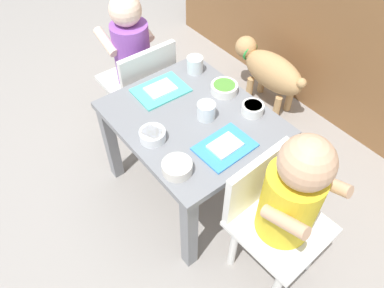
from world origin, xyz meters
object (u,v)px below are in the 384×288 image
(water_cup_left, at_px, (195,65))
(veggie_bowl_near, at_px, (224,88))
(seated_child_left, at_px, (134,55))
(cereal_bowl_right_side, at_px, (253,109))
(food_tray_right, at_px, (225,147))
(cereal_bowl_left_side, at_px, (177,167))
(food_tray_left, at_px, (161,90))
(veggie_bowl_far, at_px, (153,135))
(dog, at_px, (269,70))
(water_cup_right, at_px, (206,112))
(dining_table, at_px, (192,131))
(seated_child_right, at_px, (288,198))

(water_cup_left, xyz_separation_m, veggie_bowl_near, (0.17, 0.01, -0.01))
(seated_child_left, bearing_deg, cereal_bowl_right_side, 14.19)
(food_tray_right, relative_size, cereal_bowl_left_side, 2.00)
(food_tray_left, xyz_separation_m, veggie_bowl_far, (0.19, -0.17, 0.01))
(dog, xyz_separation_m, water_cup_right, (0.24, -0.62, 0.24))
(water_cup_right, relative_size, cereal_bowl_left_side, 0.69)
(water_cup_left, distance_m, cereal_bowl_right_side, 0.32)
(water_cup_left, bearing_deg, dining_table, -40.72)
(veggie_bowl_near, bearing_deg, seated_child_right, -20.40)
(dog, relative_size, cereal_bowl_right_side, 5.78)
(dining_table, distance_m, dog, 0.71)
(dining_table, bearing_deg, veggie_bowl_far, -88.19)
(seated_child_left, xyz_separation_m, cereal_bowl_right_side, (0.58, 0.15, 0.02))
(seated_child_right, relative_size, dog, 1.51)
(food_tray_left, relative_size, veggie_bowl_near, 1.98)
(dog, distance_m, food_tray_left, 0.71)
(dining_table, relative_size, seated_child_right, 0.85)
(dining_table, height_order, seated_child_left, seated_child_left)
(dog, relative_size, food_tray_right, 2.38)
(veggie_bowl_near, height_order, cereal_bowl_left_side, cereal_bowl_left_side)
(seated_child_right, bearing_deg, dog, 135.05)
(dining_table, bearing_deg, veggie_bowl_near, 100.04)
(veggie_bowl_far, bearing_deg, cereal_bowl_right_side, 72.29)
(food_tray_right, xyz_separation_m, veggie_bowl_near, (-0.22, 0.19, 0.01))
(seated_child_right, xyz_separation_m, cereal_bowl_right_side, (-0.34, 0.19, 0.01))
(cereal_bowl_right_side, bearing_deg, water_cup_right, -120.40)
(seated_child_right, xyz_separation_m, veggie_bowl_far, (-0.45, -0.17, 0.01))
(veggie_bowl_near, relative_size, cereal_bowl_left_side, 1.07)
(seated_child_right, height_order, cereal_bowl_right_side, seated_child_right)
(dog, height_order, veggie_bowl_far, veggie_bowl_far)
(dog, relative_size, water_cup_right, 6.89)
(water_cup_left, distance_m, veggie_bowl_near, 0.17)
(food_tray_left, xyz_separation_m, veggie_bowl_near, (0.16, 0.19, 0.01))
(seated_child_left, relative_size, dog, 1.50)
(dining_table, relative_size, veggie_bowl_near, 5.75)
(food_tray_right, bearing_deg, food_tray_left, 180.00)
(dining_table, bearing_deg, seated_child_right, -0.03)
(cereal_bowl_left_side, bearing_deg, seated_child_right, 33.34)
(veggie_bowl_far, bearing_deg, food_tray_right, 42.62)
(water_cup_right, bearing_deg, dog, 110.81)
(cereal_bowl_right_side, bearing_deg, veggie_bowl_near, -179.17)
(food_tray_right, bearing_deg, seated_child_right, 1.42)
(seated_child_left, height_order, veggie_bowl_near, seated_child_left)
(dog, xyz_separation_m, food_tray_right, (0.39, -0.67, 0.22))
(food_tray_left, distance_m, veggie_bowl_far, 0.26)
(food_tray_right, height_order, veggie_bowl_far, veggie_bowl_far)
(water_cup_right, bearing_deg, water_cup_left, 149.93)
(water_cup_right, xyz_separation_m, cereal_bowl_right_side, (0.09, 0.15, -0.01))
(veggie_bowl_near, bearing_deg, cereal_bowl_left_side, -61.82)
(seated_child_left, distance_m, food_tray_left, 0.27)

